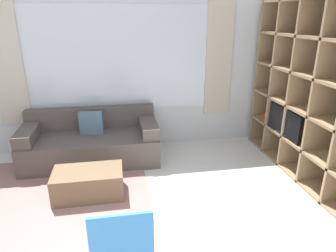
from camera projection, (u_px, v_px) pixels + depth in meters
wall_back at (119, 65)px, 4.67m from camera, size 6.43×0.11×2.70m
area_rug at (34, 204)px, 3.51m from camera, size 2.71×2.32×0.01m
shelving_unit at (314, 94)px, 3.84m from camera, size 0.41×2.49×2.30m
couch_main at (92, 142)px, 4.52m from camera, size 1.96×0.87×0.76m
ottoman at (89, 183)px, 3.64m from camera, size 0.83×0.48×0.34m
folding_chair at (122, 244)px, 2.19m from camera, size 0.44×0.46×0.86m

